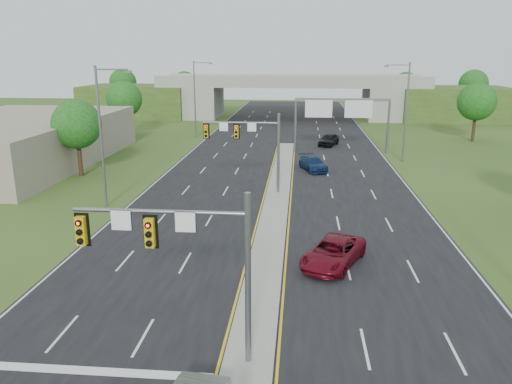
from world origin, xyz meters
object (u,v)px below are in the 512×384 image
Objects in this scene: signal_mast_near at (187,251)px; overpass at (291,99)px; car_far_a at (333,252)px; sign_gantry at (341,110)px; signal_mast_far at (252,140)px; car_far_b at (313,164)px; car_far_c at (329,140)px.

signal_mast_near is 80.11m from overpass.
signal_mast_near is 1.30× the size of car_far_a.
sign_gantry reaches higher than car_far_a.
car_far_a is at bearing -94.59° from sign_gantry.
signal_mast_far is at bearing 136.20° from car_far_a.
signal_mast_near is 45.88m from sign_gantry.
car_far_b is (3.24, -45.41, -2.83)m from overpass.
car_far_b is at bearing 115.33° from car_far_a.
signal_mast_far reaches higher than car_far_a.
sign_gantry is at bearing 65.89° from signal_mast_far.
car_far_a is (3.88, -70.01, -2.78)m from overpass.
car_far_a is at bearing -106.83° from car_far_b.
car_far_b is (5.51, 34.66, -4.00)m from signal_mast_near.
signal_mast_near is at bearing -91.62° from overpass.
car_far_a reaches higher than car_far_b.
car_far_a is at bearing 58.60° from signal_mast_near.
car_far_b is at bearing -108.41° from sign_gantry.
signal_mast_near is 1.00× the size of signal_mast_far.
car_far_c is at bearing 80.97° from signal_mast_near.
overpass is 17.16× the size of car_far_c.
signal_mast_far is (0.00, 25.00, 0.00)m from signal_mast_near.
overpass is (2.26, 55.07, -1.17)m from signal_mast_far.
car_far_c is at bearing 72.32° from signal_mast_far.
signal_mast_near is 50.65m from car_far_c.
signal_mast_near is at bearing -79.11° from car_far_c.
car_far_c is (7.93, 49.87, -3.91)m from signal_mast_near.
signal_mast_far is at bearing 90.00° from signal_mast_near.
signal_mast_far is at bearing -138.00° from car_far_b.
overpass is (2.26, 80.07, -1.17)m from signal_mast_near.
signal_mast_near reaches higher than car_far_b.
car_far_c is (-1.02, 4.88, -4.43)m from sign_gantry.
car_far_c reaches higher than car_far_b.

